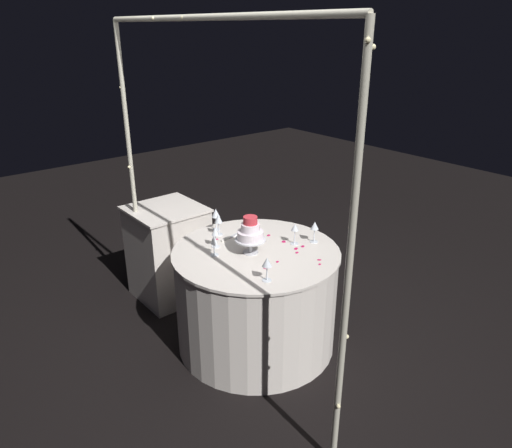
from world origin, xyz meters
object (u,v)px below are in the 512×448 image
object	(u,v)px
wine_glass_0	(315,227)
cake_knife	(233,236)
wine_glass_1	(267,263)
wine_glass_5	(215,233)
decorative_arch	(209,157)
main_table	(256,298)
tiered_cake	(250,232)
wine_glass_2	(218,220)
wine_glass_6	(214,241)
wine_glass_3	(295,229)
wine_glass_4	(216,214)
side_table	(169,252)

from	to	relation	value
wine_glass_0	cake_knife	distance (m)	0.63
wine_glass_1	wine_glass_5	distance (m)	0.61
decorative_arch	main_table	size ratio (longest dim) A/B	1.92
main_table	tiered_cake	distance (m)	0.55
main_table	wine_glass_1	size ratio (longest dim) A/B	7.55
tiered_cake	wine_glass_5	distance (m)	0.27
main_table	cake_knife	xyz separation A→B (m)	(0.31, -0.02, 0.40)
cake_knife	wine_glass_0	bearing A→B (deg)	-139.10
main_table	wine_glass_2	distance (m)	0.66
decorative_arch	tiered_cake	distance (m)	0.67
decorative_arch	wine_glass_0	world-z (taller)	decorative_arch
wine_glass_2	cake_knife	world-z (taller)	wine_glass_2
wine_glass_0	wine_glass_1	xyz separation A→B (m)	(-0.22, 0.65, -0.00)
wine_glass_0	wine_glass_6	xyz separation A→B (m)	(0.29, 0.70, -0.01)
wine_glass_3	tiered_cake	bearing A→B (deg)	74.53
decorative_arch	wine_glass_5	bearing A→B (deg)	-38.32
wine_glass_0	wine_glass_4	xyz separation A→B (m)	(0.65, 0.43, 0.01)
side_table	wine_glass_6	bearing A→B (deg)	172.07
wine_glass_1	cake_knife	size ratio (longest dim) A/B	0.55
decorative_arch	wine_glass_1	bearing A→B (deg)	-158.21
tiered_cake	wine_glass_6	bearing A→B (deg)	59.85
tiered_cake	wine_glass_3	size ratio (longest dim) A/B	1.71
wine_glass_6	cake_knife	bearing A→B (deg)	-59.17
wine_glass_0	cake_knife	size ratio (longest dim) A/B	0.56
main_table	wine_glass_4	world-z (taller)	wine_glass_4
side_table	wine_glass_2	world-z (taller)	wine_glass_2
side_table	decorative_arch	bearing A→B (deg)	167.62
side_table	wine_glass_4	size ratio (longest dim) A/B	4.78
wine_glass_4	decorative_arch	bearing A→B (deg)	142.80
decorative_arch	tiered_cake	bearing A→B (deg)	-89.51
wine_glass_6	wine_glass_4	bearing A→B (deg)	-36.94
decorative_arch	cake_knife	distance (m)	0.90
cake_knife	tiered_cake	bearing A→B (deg)	166.32
wine_glass_3	wine_glass_4	xyz separation A→B (m)	(0.58, 0.29, 0.01)
wine_glass_6	cake_knife	xyz separation A→B (m)	(0.18, -0.29, -0.10)
main_table	wine_glass_0	size ratio (longest dim) A/B	7.44
main_table	cake_knife	distance (m)	0.50
main_table	side_table	size ratio (longest dim) A/B	1.44
main_table	wine_glass_2	xyz separation A→B (m)	(0.40, 0.04, 0.52)
wine_glass_4	wine_glass_5	world-z (taller)	wine_glass_4
decorative_arch	wine_glass_0	size ratio (longest dim) A/B	14.32
tiered_cake	wine_glass_3	xyz separation A→B (m)	(-0.10, -0.34, -0.04)
tiered_cake	cake_knife	bearing A→B (deg)	-13.68
wine_glass_5	cake_knife	size ratio (longest dim) A/B	0.53
wine_glass_5	side_table	bearing A→B (deg)	-2.91
main_table	wine_glass_1	bearing A→B (deg)	149.41
wine_glass_0	side_table	bearing A→B (deg)	25.44
main_table	tiered_cake	bearing A→B (deg)	86.84
main_table	wine_glass_1	xyz separation A→B (m)	(-0.38, 0.22, 0.51)
tiered_cake	side_table	bearing A→B (deg)	5.14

